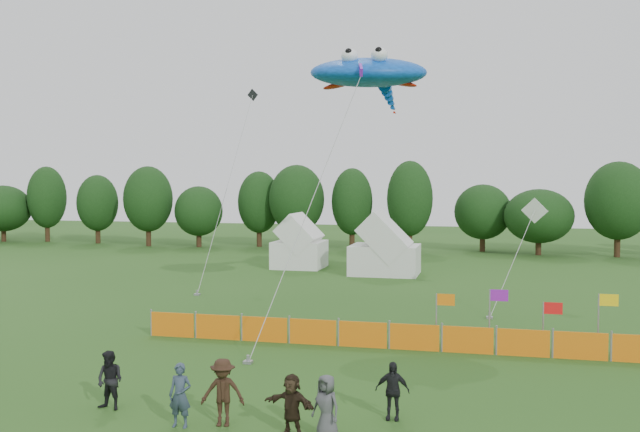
% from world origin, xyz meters
% --- Properties ---
extents(ground, '(160.00, 160.00, 0.00)m').
position_xyz_m(ground, '(0.00, 0.00, 0.00)').
color(ground, '#234C16').
rests_on(ground, ground).
extents(treeline, '(104.57, 8.78, 8.36)m').
position_xyz_m(treeline, '(1.61, 44.93, 4.18)').
color(treeline, '#382314').
rests_on(treeline, ground).
extents(tent_left, '(3.63, 3.63, 3.20)m').
position_xyz_m(tent_left, '(-7.67, 31.40, 1.62)').
color(tent_left, white).
rests_on(tent_left, ground).
extents(tent_right, '(4.67, 3.74, 3.30)m').
position_xyz_m(tent_right, '(-1.02, 29.19, 1.66)').
color(tent_right, silver).
rests_on(tent_right, ground).
extents(barrier_fence, '(21.90, 0.06, 1.00)m').
position_xyz_m(barrier_fence, '(3.21, 8.01, 0.50)').
color(barrier_fence, orange).
rests_on(barrier_fence, ground).
extents(flag_row, '(8.73, 0.80, 2.25)m').
position_xyz_m(flag_row, '(8.09, 9.17, 1.39)').
color(flag_row, gray).
rests_on(flag_row, ground).
extents(spectator_a, '(0.63, 0.42, 1.70)m').
position_xyz_m(spectator_a, '(-1.89, -1.88, 0.85)').
color(spectator_a, '#2E3C4D').
rests_on(spectator_a, ground).
extents(spectator_b, '(0.90, 0.75, 1.67)m').
position_xyz_m(spectator_b, '(-4.43, -1.03, 0.84)').
color(spectator_b, black).
rests_on(spectator_b, ground).
extents(spectator_c, '(1.26, 0.86, 1.80)m').
position_xyz_m(spectator_c, '(-0.84, -1.52, 0.90)').
color(spectator_c, black).
rests_on(spectator_c, ground).
extents(spectator_d, '(0.94, 0.40, 1.59)m').
position_xyz_m(spectator_d, '(3.46, 0.03, 0.80)').
color(spectator_d, black).
rests_on(spectator_d, ground).
extents(spectator_e, '(0.94, 0.81, 1.63)m').
position_xyz_m(spectator_e, '(2.04, -1.80, 0.81)').
color(spectator_e, '#444448').
rests_on(spectator_e, ground).
extents(spectator_f, '(1.54, 0.90, 1.59)m').
position_xyz_m(spectator_f, '(1.13, -1.78, 0.79)').
color(spectator_f, black).
rests_on(spectator_f, ground).
extents(stingray_kite, '(6.28, 17.06, 12.51)m').
position_xyz_m(stingray_kite, '(0.38, 14.69, 11.49)').
color(stingray_kite, blue).
rests_on(stingray_kite, ground).
extents(small_kite_white, '(3.10, 5.84, 5.55)m').
position_xyz_m(small_kite_white, '(7.76, 19.28, 3.77)').
color(small_kite_white, white).
rests_on(small_kite_white, ground).
extents(small_kite_dark, '(0.82, 9.45, 12.64)m').
position_xyz_m(small_kite_dark, '(-9.89, 23.21, 6.94)').
color(small_kite_dark, black).
rests_on(small_kite_dark, ground).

